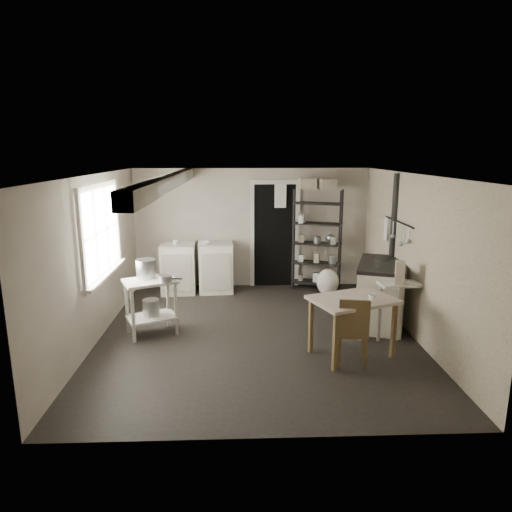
{
  "coord_description": "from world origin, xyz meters",
  "views": [
    {
      "loc": [
        -0.26,
        -6.25,
        2.6
      ],
      "look_at": [
        0.0,
        0.3,
        1.1
      ],
      "focal_mm": 32.0,
      "sensor_mm": 36.0,
      "label": 1
    }
  ],
  "objects_px": {
    "base_cabinets": "(197,268)",
    "stockpot": "(146,270)",
    "flour_sack": "(328,282)",
    "work_table": "(352,328)",
    "chair": "(353,326)",
    "stove": "(381,296)",
    "prep_table": "(151,308)",
    "shelf_rack": "(317,240)"
  },
  "relations": [
    {
      "from": "base_cabinets",
      "to": "flour_sack",
      "type": "height_order",
      "value": "base_cabinets"
    },
    {
      "from": "stove",
      "to": "chair",
      "type": "distance_m",
      "value": 1.54
    },
    {
      "from": "prep_table",
      "to": "work_table",
      "type": "height_order",
      "value": "prep_table"
    },
    {
      "from": "shelf_rack",
      "to": "stockpot",
      "type": "bearing_deg",
      "value": -124.72
    },
    {
      "from": "flour_sack",
      "to": "stockpot",
      "type": "bearing_deg",
      "value": -151.28
    },
    {
      "from": "flour_sack",
      "to": "prep_table",
      "type": "bearing_deg",
      "value": -149.14
    },
    {
      "from": "stockpot",
      "to": "shelf_rack",
      "type": "bearing_deg",
      "value": 36.04
    },
    {
      "from": "stockpot",
      "to": "work_table",
      "type": "distance_m",
      "value": 3.0
    },
    {
      "from": "work_table",
      "to": "chair",
      "type": "xyz_separation_m",
      "value": [
        -0.05,
        -0.22,
        0.1
      ]
    },
    {
      "from": "prep_table",
      "to": "stockpot",
      "type": "distance_m",
      "value": 0.55
    },
    {
      "from": "prep_table",
      "to": "base_cabinets",
      "type": "distance_m",
      "value": 2.11
    },
    {
      "from": "work_table",
      "to": "flour_sack",
      "type": "bearing_deg",
      "value": 85.76
    },
    {
      "from": "stockpot",
      "to": "base_cabinets",
      "type": "xyz_separation_m",
      "value": [
        0.55,
        1.94,
        -0.48
      ]
    },
    {
      "from": "shelf_rack",
      "to": "work_table",
      "type": "bearing_deg",
      "value": -71.59
    },
    {
      "from": "prep_table",
      "to": "work_table",
      "type": "distance_m",
      "value": 2.85
    },
    {
      "from": "shelf_rack",
      "to": "work_table",
      "type": "xyz_separation_m",
      "value": [
        -0.04,
        -2.99,
        -0.57
      ]
    },
    {
      "from": "base_cabinets",
      "to": "flour_sack",
      "type": "relative_size",
      "value": 2.86
    },
    {
      "from": "base_cabinets",
      "to": "chair",
      "type": "distance_m",
      "value": 3.8
    },
    {
      "from": "prep_table",
      "to": "flour_sack",
      "type": "distance_m",
      "value": 3.4
    },
    {
      "from": "stockpot",
      "to": "shelf_rack",
      "type": "xyz_separation_m",
      "value": [
        2.84,
        2.06,
        0.01
      ]
    },
    {
      "from": "base_cabinets",
      "to": "shelf_rack",
      "type": "height_order",
      "value": "shelf_rack"
    },
    {
      "from": "work_table",
      "to": "flour_sack",
      "type": "xyz_separation_m",
      "value": [
        0.19,
        2.56,
        -0.14
      ]
    },
    {
      "from": "stove",
      "to": "work_table",
      "type": "relative_size",
      "value": 1.19
    },
    {
      "from": "chair",
      "to": "prep_table",
      "type": "bearing_deg",
      "value": 169.0
    },
    {
      "from": "shelf_rack",
      "to": "stove",
      "type": "distance_m",
      "value": 2.06
    },
    {
      "from": "shelf_rack",
      "to": "flour_sack",
      "type": "height_order",
      "value": "shelf_rack"
    },
    {
      "from": "base_cabinets",
      "to": "flour_sack",
      "type": "distance_m",
      "value": 2.46
    },
    {
      "from": "stove",
      "to": "work_table",
      "type": "xyz_separation_m",
      "value": [
        -0.72,
        -1.11,
        -0.06
      ]
    },
    {
      "from": "base_cabinets",
      "to": "stockpot",
      "type": "bearing_deg",
      "value": -109.5
    },
    {
      "from": "prep_table",
      "to": "stove",
      "type": "height_order",
      "value": "stove"
    },
    {
      "from": "stove",
      "to": "flour_sack",
      "type": "bearing_deg",
      "value": 129.43
    },
    {
      "from": "base_cabinets",
      "to": "stove",
      "type": "height_order",
      "value": "base_cabinets"
    },
    {
      "from": "chair",
      "to": "shelf_rack",
      "type": "bearing_deg",
      "value": 98.72
    },
    {
      "from": "work_table",
      "to": "base_cabinets",
      "type": "bearing_deg",
      "value": 127.96
    },
    {
      "from": "chair",
      "to": "flour_sack",
      "type": "height_order",
      "value": "chair"
    },
    {
      "from": "prep_table",
      "to": "shelf_rack",
      "type": "relative_size",
      "value": 0.43
    },
    {
      "from": "stove",
      "to": "flour_sack",
      "type": "distance_m",
      "value": 1.56
    },
    {
      "from": "base_cabinets",
      "to": "stove",
      "type": "relative_size",
      "value": 1.16
    },
    {
      "from": "stockpot",
      "to": "work_table",
      "type": "bearing_deg",
      "value": -18.41
    },
    {
      "from": "stove",
      "to": "chair",
      "type": "height_order",
      "value": "chair"
    },
    {
      "from": "work_table",
      "to": "chair",
      "type": "bearing_deg",
      "value": -102.11
    },
    {
      "from": "prep_table",
      "to": "shelf_rack",
      "type": "height_order",
      "value": "shelf_rack"
    }
  ]
}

